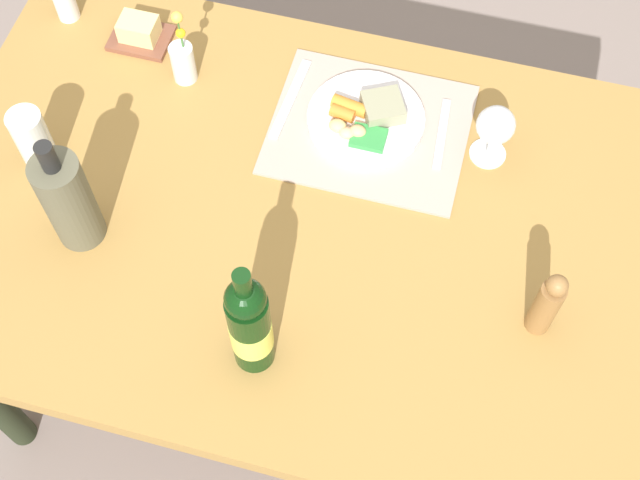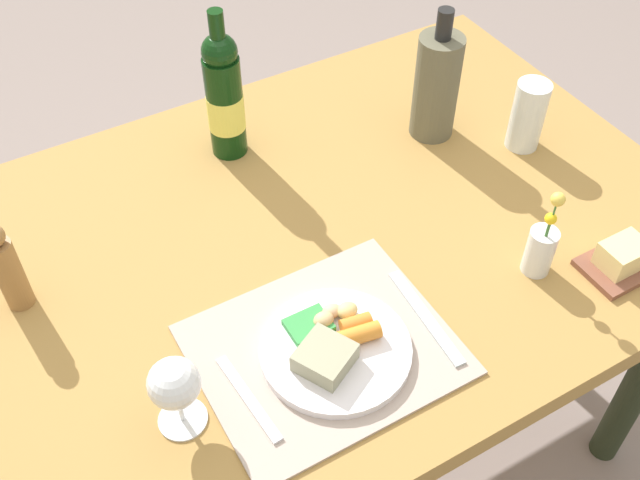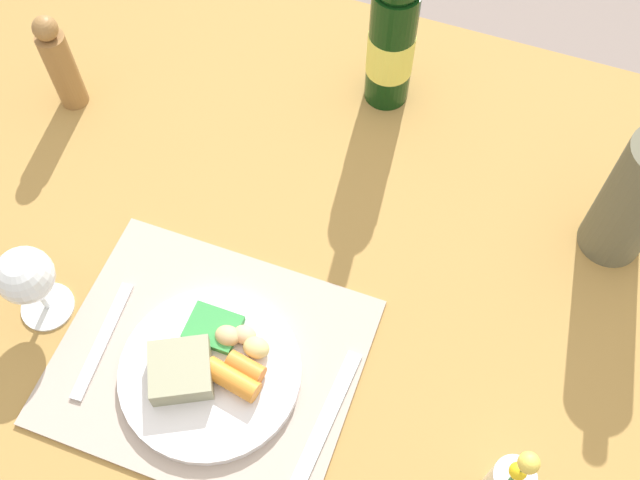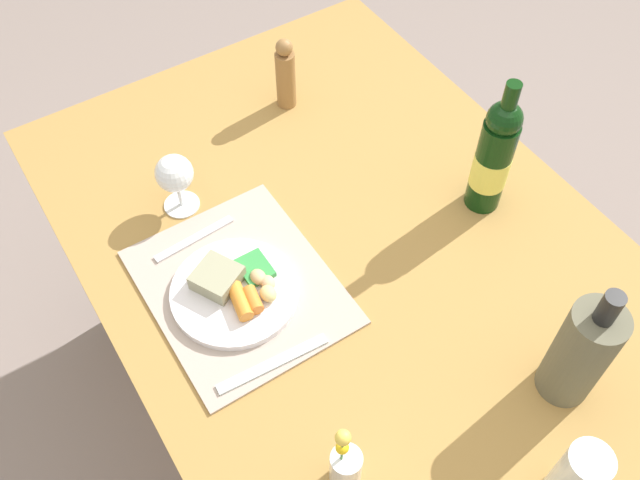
{
  "view_description": "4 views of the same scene",
  "coord_description": "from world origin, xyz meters",
  "px_view_note": "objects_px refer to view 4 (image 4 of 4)",
  "views": [
    {
      "loc": [
        -0.26,
        0.82,
        2.22
      ],
      "look_at": [
        -0.06,
        0.07,
        0.8
      ],
      "focal_mm": 49.3,
      "sensor_mm": 36.0,
      "label": 1
    },
    {
      "loc": [
        -0.44,
        -0.84,
        1.76
      ],
      "look_at": [
        0.02,
        -0.04,
        0.79
      ],
      "focal_mm": 42.52,
      "sensor_mm": 36.0,
      "label": 2
    },
    {
      "loc": [
        0.18,
        -0.53,
        1.72
      ],
      "look_at": [
        0.02,
        -0.06,
        0.87
      ],
      "focal_mm": 42.56,
      "sensor_mm": 36.0,
      "label": 3
    },
    {
      "loc": [
        0.61,
        -0.49,
        1.87
      ],
      "look_at": [
        -0.08,
        -0.05,
        0.78
      ],
      "focal_mm": 39.0,
      "sensor_mm": 36.0,
      "label": 4
    }
  ],
  "objects_px": {
    "fork": "(194,239)",
    "wine_bottle": "(493,156)",
    "knife": "(273,364)",
    "pepper_mill": "(285,75)",
    "flower_vase": "(345,466)",
    "dinner_plate": "(235,289)",
    "wine_glass": "(175,175)",
    "water_tumbler": "(575,479)",
    "dining_table": "(363,286)",
    "cooler_bottle": "(581,352)"
  },
  "relations": [
    {
      "from": "knife",
      "to": "cooler_bottle",
      "type": "xyz_separation_m",
      "value": [
        0.3,
        0.4,
        0.11
      ]
    },
    {
      "from": "fork",
      "to": "knife",
      "type": "distance_m",
      "value": 0.32
    },
    {
      "from": "dinner_plate",
      "to": "pepper_mill",
      "type": "xyz_separation_m",
      "value": [
        -0.4,
        0.36,
        0.07
      ]
    },
    {
      "from": "cooler_bottle",
      "to": "wine_glass",
      "type": "bearing_deg",
      "value": -152.34
    },
    {
      "from": "dinner_plate",
      "to": "fork",
      "type": "height_order",
      "value": "dinner_plate"
    },
    {
      "from": "water_tumbler",
      "to": "cooler_bottle",
      "type": "bearing_deg",
      "value": 136.74
    },
    {
      "from": "dinner_plate",
      "to": "fork",
      "type": "distance_m",
      "value": 0.16
    },
    {
      "from": "pepper_mill",
      "to": "wine_bottle",
      "type": "height_order",
      "value": "wine_bottle"
    },
    {
      "from": "dinner_plate",
      "to": "wine_glass",
      "type": "height_order",
      "value": "wine_glass"
    },
    {
      "from": "dining_table",
      "to": "water_tumbler",
      "type": "xyz_separation_m",
      "value": [
        0.53,
        0.01,
        0.15
      ]
    },
    {
      "from": "pepper_mill",
      "to": "wine_glass",
      "type": "xyz_separation_m",
      "value": [
        0.15,
        -0.35,
        0.01
      ]
    },
    {
      "from": "knife",
      "to": "cooler_bottle",
      "type": "relative_size",
      "value": 0.75
    },
    {
      "from": "dining_table",
      "to": "wine_bottle",
      "type": "distance_m",
      "value": 0.37
    },
    {
      "from": "water_tumbler",
      "to": "pepper_mill",
      "type": "distance_m",
      "value": 1.01
    },
    {
      "from": "flower_vase",
      "to": "pepper_mill",
      "type": "xyz_separation_m",
      "value": [
        -0.8,
        0.38,
        0.03
      ]
    },
    {
      "from": "dinner_plate",
      "to": "pepper_mill",
      "type": "height_order",
      "value": "pepper_mill"
    },
    {
      "from": "wine_bottle",
      "to": "dining_table",
      "type": "bearing_deg",
      "value": -89.41
    },
    {
      "from": "water_tumbler",
      "to": "pepper_mill",
      "type": "relative_size",
      "value": 0.83
    },
    {
      "from": "flower_vase",
      "to": "cooler_bottle",
      "type": "height_order",
      "value": "cooler_bottle"
    },
    {
      "from": "wine_glass",
      "to": "water_tumbler",
      "type": "bearing_deg",
      "value": 16.16
    },
    {
      "from": "wine_glass",
      "to": "cooler_bottle",
      "type": "distance_m",
      "value": 0.82
    },
    {
      "from": "flower_vase",
      "to": "pepper_mill",
      "type": "bearing_deg",
      "value": 154.91
    },
    {
      "from": "fork",
      "to": "wine_bottle",
      "type": "distance_m",
      "value": 0.61
    },
    {
      "from": "pepper_mill",
      "to": "wine_bottle",
      "type": "xyz_separation_m",
      "value": [
        0.47,
        0.19,
        0.05
      ]
    },
    {
      "from": "dinner_plate",
      "to": "wine_glass",
      "type": "bearing_deg",
      "value": 177.51
    },
    {
      "from": "flower_vase",
      "to": "wine_bottle",
      "type": "xyz_separation_m",
      "value": [
        -0.33,
        0.56,
        0.08
      ]
    },
    {
      "from": "wine_bottle",
      "to": "pepper_mill",
      "type": "bearing_deg",
      "value": -158.36
    },
    {
      "from": "wine_glass",
      "to": "cooler_bottle",
      "type": "bearing_deg",
      "value": 27.66
    },
    {
      "from": "fork",
      "to": "wine_glass",
      "type": "relative_size",
      "value": 1.27
    },
    {
      "from": "pepper_mill",
      "to": "wine_bottle",
      "type": "distance_m",
      "value": 0.51
    },
    {
      "from": "dinner_plate",
      "to": "dining_table",
      "type": "bearing_deg",
      "value": 73.69
    },
    {
      "from": "dining_table",
      "to": "wine_bottle",
      "type": "relative_size",
      "value": 4.71
    },
    {
      "from": "wine_glass",
      "to": "wine_bottle",
      "type": "distance_m",
      "value": 0.63
    },
    {
      "from": "fork",
      "to": "wine_bottle",
      "type": "relative_size",
      "value": 0.55
    },
    {
      "from": "wine_glass",
      "to": "pepper_mill",
      "type": "bearing_deg",
      "value": 113.38
    },
    {
      "from": "fork",
      "to": "wine_glass",
      "type": "height_order",
      "value": "wine_glass"
    },
    {
      "from": "flower_vase",
      "to": "water_tumbler",
      "type": "relative_size",
      "value": 1.26
    },
    {
      "from": "fork",
      "to": "water_tumbler",
      "type": "bearing_deg",
      "value": 15.37
    },
    {
      "from": "pepper_mill",
      "to": "wine_glass",
      "type": "bearing_deg",
      "value": -66.62
    },
    {
      "from": "dining_table",
      "to": "wine_bottle",
      "type": "height_order",
      "value": "wine_bottle"
    },
    {
      "from": "flower_vase",
      "to": "wine_bottle",
      "type": "relative_size",
      "value": 0.59
    },
    {
      "from": "dining_table",
      "to": "fork",
      "type": "height_order",
      "value": "fork"
    },
    {
      "from": "fork",
      "to": "cooler_bottle",
      "type": "xyz_separation_m",
      "value": [
        0.62,
        0.4,
        0.11
      ]
    },
    {
      "from": "knife",
      "to": "pepper_mill",
      "type": "bearing_deg",
      "value": 150.8
    },
    {
      "from": "dining_table",
      "to": "knife",
      "type": "distance_m",
      "value": 0.29
    },
    {
      "from": "pepper_mill",
      "to": "cooler_bottle",
      "type": "bearing_deg",
      "value": 2.15
    },
    {
      "from": "flower_vase",
      "to": "cooler_bottle",
      "type": "bearing_deg",
      "value": 80.59
    },
    {
      "from": "wine_glass",
      "to": "wine_bottle",
      "type": "xyz_separation_m",
      "value": [
        0.33,
        0.53,
        0.04
      ]
    },
    {
      "from": "knife",
      "to": "water_tumbler",
      "type": "distance_m",
      "value": 0.52
    },
    {
      "from": "water_tumbler",
      "to": "wine_bottle",
      "type": "bearing_deg",
      "value": 151.93
    }
  ]
}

